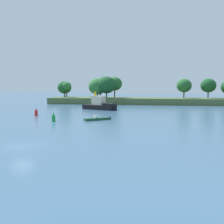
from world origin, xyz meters
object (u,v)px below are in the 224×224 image
(small_motorboat, at_px, (97,119))
(channel_buoy_red, at_px, (36,112))
(tugboat, at_px, (100,105))
(channel_buoy_green, at_px, (53,117))

(small_motorboat, xyz_separation_m, channel_buoy_red, (-15.86, 5.85, 0.56))
(tugboat, bearing_deg, channel_buoy_red, -121.10)
(tugboat, bearing_deg, channel_buoy_green, -97.01)
(small_motorboat, bearing_deg, channel_buoy_green, -155.91)
(tugboat, distance_m, small_motorboat, 24.96)
(small_motorboat, distance_m, channel_buoy_green, 8.85)
(tugboat, relative_size, channel_buoy_green, 5.63)
(tugboat, height_order, channel_buoy_red, tugboat)
(small_motorboat, height_order, channel_buoy_green, channel_buoy_green)
(tugboat, relative_size, channel_buoy_red, 5.63)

